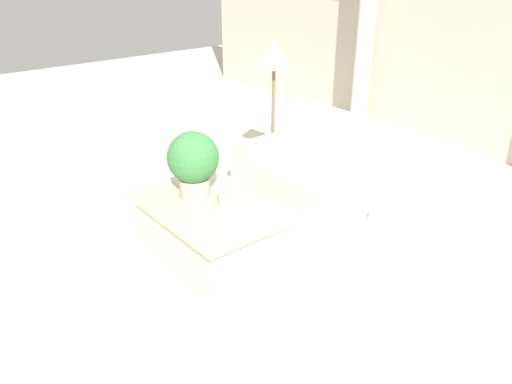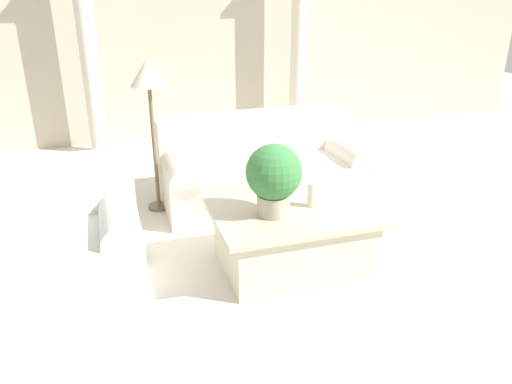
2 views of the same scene
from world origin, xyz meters
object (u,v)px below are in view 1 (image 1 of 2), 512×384
object	(u,v)px
potted_plant	(193,161)
floor_lamp	(274,64)
sofa_long	(345,181)
coffee_table	(211,229)
loveseat	(151,147)

from	to	relation	value
potted_plant	floor_lamp	xyz separation A→B (m)	(-0.67, 1.38, 0.43)
sofa_long	potted_plant	distance (m)	1.46
coffee_table	floor_lamp	size ratio (longest dim) A/B	0.85
loveseat	potted_plant	xyz separation A→B (m)	(1.50, -0.42, 0.42)
loveseat	sofa_long	bearing A→B (deg)	26.54
floor_lamp	potted_plant	bearing A→B (deg)	-64.21
floor_lamp	sofa_long	bearing A→B (deg)	-2.05
loveseat	floor_lamp	world-z (taller)	floor_lamp
sofa_long	potted_plant	world-z (taller)	potted_plant
loveseat	coffee_table	world-z (taller)	loveseat
potted_plant	sofa_long	bearing A→B (deg)	75.48
coffee_table	loveseat	bearing A→B (deg)	166.45
sofa_long	coffee_table	distance (m)	1.34
sofa_long	loveseat	size ratio (longest dim) A/B	1.65
sofa_long	potted_plant	xyz separation A→B (m)	(-0.35, -1.35, 0.43)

